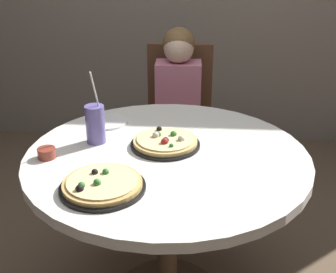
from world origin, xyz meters
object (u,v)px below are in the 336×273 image
chair_wooden (179,114)px  pizza_cheese (102,185)px  soda_cup (95,124)px  plate_small (108,122)px  diner_child (177,133)px  dining_table (167,177)px  sauce_bowl (47,153)px  pizza_veggie (165,142)px

chair_wooden → pizza_cheese: bearing=-98.9°
soda_cup → plate_small: bearing=87.9°
diner_child → pizza_cheese: (-0.20, -1.08, 0.28)m
soda_cup → plate_small: soda_cup is taller
dining_table → pizza_cheese: 0.37m
diner_child → sauce_bowl: bearing=-118.2°
diner_child → pizza_veggie: bearing=-91.1°
dining_table → diner_child: (0.00, 0.79, -0.16)m
soda_cup → diner_child: bearing=66.8°
soda_cup → pizza_veggie: bearing=-3.5°
pizza_cheese → pizza_veggie: bearing=62.1°
diner_child → pizza_veggie: size_ratio=3.79×
chair_wooden → pizza_cheese: 1.30m
diner_child → soda_cup: (-0.30, -0.71, 0.35)m
chair_wooden → pizza_veggie: bearing=-90.7°
pizza_cheese → diner_child: bearing=79.5°
diner_child → soda_cup: diner_child is taller
pizza_veggie → pizza_cheese: 0.40m
chair_wooden → soda_cup: soda_cup is taller
sauce_bowl → soda_cup: bearing=44.4°
soda_cup → plate_small: 0.22m
pizza_veggie → plate_small: 0.36m
diner_child → pizza_veggie: (-0.01, -0.73, 0.28)m
chair_wooden → sauce_bowl: 1.17m
chair_wooden → pizza_cheese: chair_wooden is taller
pizza_veggie → sauce_bowl: bearing=-162.9°
pizza_cheese → soda_cup: 0.39m
chair_wooden → sauce_bowl: chair_wooden is taller
pizza_cheese → soda_cup: size_ratio=0.96×
dining_table → chair_wooden: (-0.00, 0.98, -0.11)m
dining_table → chair_wooden: 0.98m
dining_table → soda_cup: size_ratio=3.68×
pizza_veggie → pizza_cheese: bearing=-117.9°
sauce_bowl → chair_wooden: bearing=66.3°
chair_wooden → plate_small: chair_wooden is taller
chair_wooden → pizza_cheese: size_ratio=3.22×
chair_wooden → plate_small: 0.78m
pizza_cheese → plate_small: 0.59m
chair_wooden → diner_child: (0.00, -0.18, -0.05)m
dining_table → sauce_bowl: size_ratio=16.12×
pizza_cheese → dining_table: bearing=55.3°
pizza_cheese → plate_small: pizza_cheese is taller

